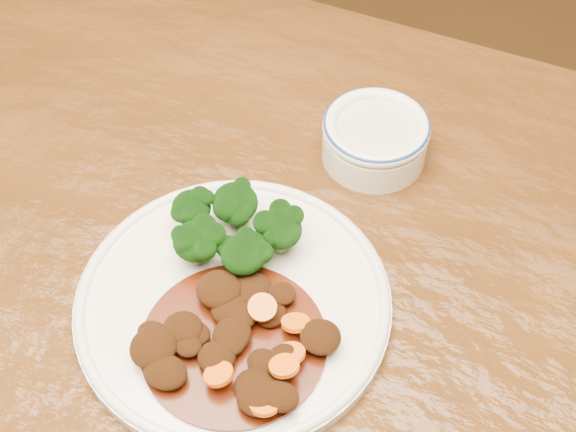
% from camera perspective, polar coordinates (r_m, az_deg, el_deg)
% --- Properties ---
extents(dining_table, '(1.54, 0.97, 0.75)m').
position_cam_1_polar(dining_table, '(0.81, -5.83, -8.85)').
color(dining_table, '#4E2A0D').
rests_on(dining_table, ground).
extents(dinner_plate, '(0.28, 0.28, 0.02)m').
position_cam_1_polar(dinner_plate, '(0.72, -3.92, -6.11)').
color(dinner_plate, white).
rests_on(dinner_plate, dining_table).
extents(broccoli_florets, '(0.12, 0.10, 0.05)m').
position_cam_1_polar(broccoli_florets, '(0.73, -4.13, -0.81)').
color(broccoli_florets, '#638444').
rests_on(broccoli_florets, dinner_plate).
extents(mince_stew, '(0.17, 0.16, 0.03)m').
position_cam_1_polar(mince_stew, '(0.69, -4.10, -8.80)').
color(mince_stew, '#4C1408').
rests_on(mince_stew, dinner_plate).
extents(dip_bowl, '(0.11, 0.11, 0.05)m').
position_cam_1_polar(dip_bowl, '(0.83, 6.22, 5.61)').
color(dip_bowl, white).
rests_on(dip_bowl, dining_table).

